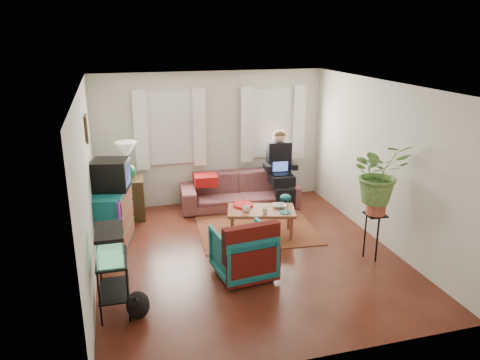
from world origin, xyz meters
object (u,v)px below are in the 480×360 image
object	(u,v)px
plant_stand	(373,236)
aquarium_stand	(114,285)
side_table	(130,199)
coffee_table	(261,222)
armchair	(243,250)
dresser	(112,217)
sofa	(239,185)

from	to	relation	value
plant_stand	aquarium_stand	bearing A→B (deg)	-173.98
side_table	coffee_table	distance (m)	2.50
side_table	armchair	size ratio (longest dim) A/B	0.96
dresser	plant_stand	bearing A→B (deg)	-9.99
side_table	coffee_table	bearing A→B (deg)	-33.12
dresser	aquarium_stand	distance (m)	2.00
sofa	dresser	size ratio (longest dim) A/B	2.26
aquarium_stand	plant_stand	bearing A→B (deg)	7.27
dresser	side_table	bearing A→B (deg)	84.37
aquarium_stand	plant_stand	distance (m)	3.84
side_table	coffee_table	world-z (taller)	side_table
sofa	armchair	world-z (taller)	sofa
sofa	armchair	distance (m)	2.73
sofa	side_table	distance (m)	2.09
side_table	dresser	xyz separation A→B (m)	(-0.34, -1.02, 0.07)
armchair	sofa	bearing A→B (deg)	-110.96
sofa	armchair	size ratio (longest dim) A/B	2.87
plant_stand	sofa	bearing A→B (deg)	117.39
coffee_table	armchair	bearing A→B (deg)	-102.88
coffee_table	side_table	bearing A→B (deg)	162.45
aquarium_stand	armchair	distance (m)	1.82
coffee_table	plant_stand	distance (m)	1.87
sofa	side_table	xyz separation A→B (m)	(-2.09, -0.04, -0.06)
armchair	coffee_table	bearing A→B (deg)	-125.12
armchair	dresser	bearing A→B (deg)	-48.69
dresser	plant_stand	size ratio (longest dim) A/B	1.39
aquarium_stand	armchair	xyz separation A→B (m)	(1.77, 0.42, 0.03)
coffee_table	plant_stand	world-z (taller)	plant_stand
sofa	plant_stand	distance (m)	2.99
sofa	armchair	xyz separation A→B (m)	(-0.67, -2.64, -0.05)
side_table	armchair	distance (m)	2.97
sofa	plant_stand	world-z (taller)	sofa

